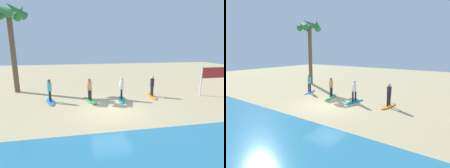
{
  "view_description": "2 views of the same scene",
  "coord_description": "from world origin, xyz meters",
  "views": [
    {
      "loc": [
        1.94,
        10.61,
        4.1
      ],
      "look_at": [
        -0.51,
        -2.24,
        1.25
      ],
      "focal_mm": 28.29,
      "sensor_mm": 36.0,
      "label": 1
    },
    {
      "loc": [
        -8.64,
        10.32,
        4.06
      ],
      "look_at": [
        0.53,
        -2.32,
        1.24
      ],
      "focal_mm": 30.13,
      "sensor_mm": 36.0,
      "label": 2
    }
  ],
  "objects": [
    {
      "name": "surfboard_teal",
      "position": [
        -1.22,
        -2.08,
        0.04
      ],
      "size": [
        0.96,
        2.17,
        0.09
      ],
      "primitive_type": "ellipsoid",
      "rotation": [
        0.0,
        0.0,
        1.37
      ],
      "color": "teal",
      "rests_on": "ground"
    },
    {
      "name": "ground_plane",
      "position": [
        0.0,
        0.0,
        0.0
      ],
      "size": [
        60.0,
        60.0,
        0.0
      ],
      "primitive_type": "plane",
      "color": "tan"
    },
    {
      "name": "surfer_orange",
      "position": [
        -3.88,
        -2.51,
        1.04
      ],
      "size": [
        0.32,
        0.46,
        1.64
      ],
      "color": "#232328",
      "rests_on": "surfboard_orange"
    },
    {
      "name": "surfboard_green",
      "position": [
        1.19,
        -2.23,
        0.04
      ],
      "size": [
        1.25,
        2.16,
        0.09
      ],
      "primitive_type": "ellipsoid",
      "rotation": [
        0.0,
        0.0,
        1.93
      ],
      "color": "green",
      "rests_on": "ground"
    },
    {
      "name": "surfer_blue",
      "position": [
        4.09,
        -2.52,
        1.04
      ],
      "size": [
        0.32,
        0.45,
        1.64
      ],
      "color": "#232328",
      "rests_on": "surfboard_blue"
    },
    {
      "name": "surfboard_orange",
      "position": [
        -3.88,
        -2.51,
        0.04
      ],
      "size": [
        0.75,
        2.14,
        0.09
      ],
      "primitive_type": "ellipsoid",
      "rotation": [
        0.0,
        0.0,
        1.48
      ],
      "color": "orange",
      "rests_on": "ground"
    },
    {
      "name": "surfer_green",
      "position": [
        1.19,
        -2.23,
        1.04
      ],
      "size": [
        0.32,
        0.44,
        1.64
      ],
      "color": "#232328",
      "rests_on": "surfboard_green"
    },
    {
      "name": "surfer_teal",
      "position": [
        -1.22,
        -2.08,
        1.04
      ],
      "size": [
        0.32,
        0.45,
        1.64
      ],
      "color": "#232328",
      "rests_on": "surfboard_teal"
    },
    {
      "name": "surfboard_blue",
      "position": [
        4.09,
        -2.52,
        0.04
      ],
      "size": [
        1.12,
        2.17,
        0.09
      ],
      "primitive_type": "ellipsoid",
      "rotation": [
        0.0,
        0.0,
        1.85
      ],
      "color": "blue",
      "rests_on": "ground"
    },
    {
      "name": "palm_tree",
      "position": [
        7.46,
        -6.19,
        6.11
      ],
      "size": [
        2.88,
        3.03,
        7.62
      ],
      "color": "brown",
      "rests_on": "ground"
    }
  ]
}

